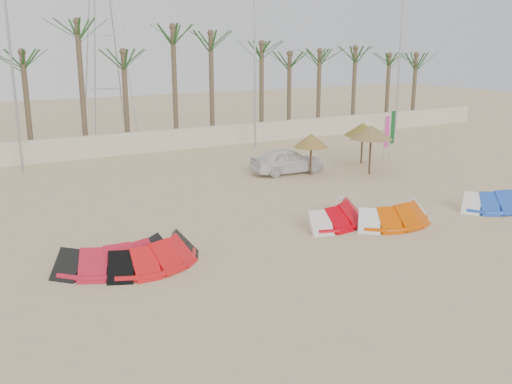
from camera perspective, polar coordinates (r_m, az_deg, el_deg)
ground at (r=16.39m, az=10.67°, el=-9.04°), size 120.00×120.00×0.00m
boundary_wall at (r=35.21m, az=-13.16°, el=4.70°), size 60.00×0.30×1.30m
palm_line at (r=36.35m, az=-13.39°, el=14.18°), size 52.00×4.00×7.70m
lamp_b at (r=31.53m, az=-23.24°, el=12.16°), size 1.25×0.14×11.00m
lamp_c at (r=36.08m, az=-0.05°, el=13.49°), size 1.25×0.14×11.00m
lamp_d at (r=43.33m, az=14.23°, el=13.25°), size 1.25×0.14×11.00m
pylon at (r=41.28m, az=-14.25°, el=5.14°), size 3.00×3.00×14.00m
kite_red_left at (r=17.77m, az=-14.14°, el=-5.87°), size 3.59×1.66×0.90m
kite_red_mid at (r=17.66m, az=-10.35°, el=-5.79°), size 3.62×2.45×0.90m
kite_red_right at (r=21.59m, az=7.60°, el=-1.87°), size 3.83×2.78×0.90m
kite_orange at (r=21.83m, az=13.28°, el=-1.95°), size 3.48×1.67×0.90m
kite_blue at (r=24.99m, az=22.51°, el=-0.60°), size 3.39×2.12×0.90m
parasol_left at (r=28.85m, az=5.54°, el=5.15°), size 1.73×1.73×2.13m
parasol_mid at (r=29.44m, az=11.44°, el=5.87°), size 2.16×2.16×2.52m
parasol_right at (r=32.10m, az=10.62°, el=6.20°), size 2.04×2.04×2.28m
flag_pink at (r=32.94m, az=12.93°, el=5.74°), size 0.45×0.11×2.72m
flag_green at (r=33.93m, az=13.51°, el=6.16°), size 0.45×0.13×2.91m
car at (r=29.39m, az=3.15°, el=3.15°), size 3.95×1.82×1.31m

